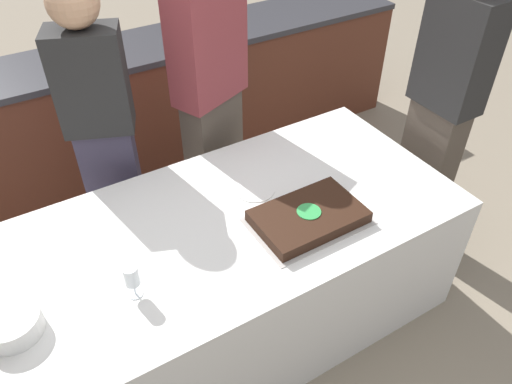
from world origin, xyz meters
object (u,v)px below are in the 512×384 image
Objects in this scene: person_seated_right at (442,107)px; person_standing_back at (103,135)px; person_cutting_cake at (211,102)px; wine_glass at (132,277)px; plate_stack at (12,324)px; cake at (308,217)px.

person_seated_right is 1.05× the size of person_standing_back.
person_cutting_cake is at bearing -157.80° from person_standing_back.
person_cutting_cake is (0.81, 0.92, 0.05)m from wine_glass.
plate_stack is at bearing 75.87° from person_standing_back.
person_standing_back reaches higher than wine_glass.
person_cutting_cake reaches higher than cake.
person_cutting_cake is 1.04× the size of person_standing_back.
plate_stack is 2.25m from person_seated_right.
person_standing_back is at bearing -22.80° from person_cutting_cake.
plate_stack is (-1.24, 0.08, 0.01)m from cake.
person_cutting_cake is at bearing 48.70° from wine_glass.
wine_glass is 0.94m from person_standing_back.
cake is 0.30× the size of person_seated_right.
person_standing_back is (0.20, 0.92, 0.05)m from wine_glass.
person_cutting_cake is at bearing 34.62° from plate_stack.
person_standing_back is (-0.61, 0.00, -0.01)m from person_cutting_cake.
person_seated_right is at bearing 177.64° from person_standing_back.
cake is at bearing 145.41° from person_standing_back.
cake is 0.31× the size of person_standing_back.
person_standing_back is at bearing -114.56° from person_seated_right.
wine_glass is 1.82m from person_seated_right.
wine_glass is 1.22m from person_cutting_cake.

